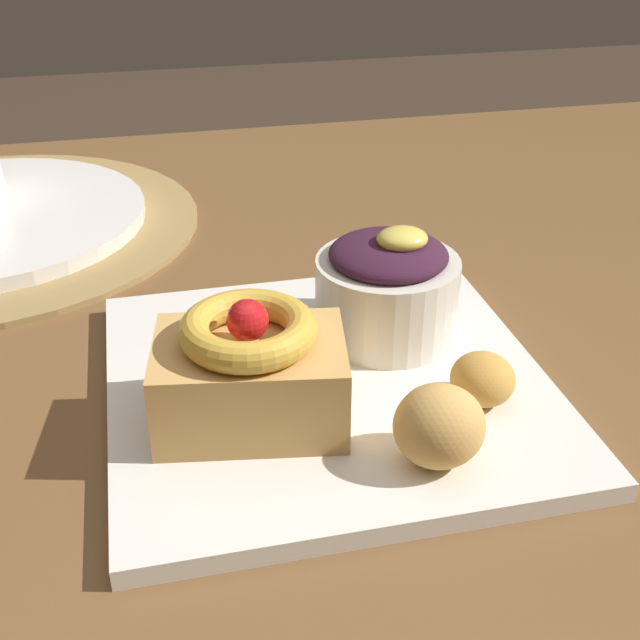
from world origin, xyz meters
name	(u,v)px	position (x,y,z in m)	size (l,w,h in m)	color
dining_table	(338,444)	(0.00, 0.00, 0.63)	(1.25, 0.96, 0.73)	brown
front_plate	(327,384)	(-0.02, -0.07, 0.74)	(0.26, 0.26, 0.01)	white
cake_slice	(250,370)	(-0.08, -0.10, 0.77)	(0.11, 0.09, 0.07)	tan
berry_ramekin	(387,288)	(0.02, -0.03, 0.78)	(0.09, 0.09, 0.08)	silver
fritter_front	(483,379)	(0.06, -0.11, 0.76)	(0.04, 0.04, 0.03)	gold
fritter_middle	(439,426)	(0.01, -0.16, 0.76)	(0.05, 0.04, 0.04)	tan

